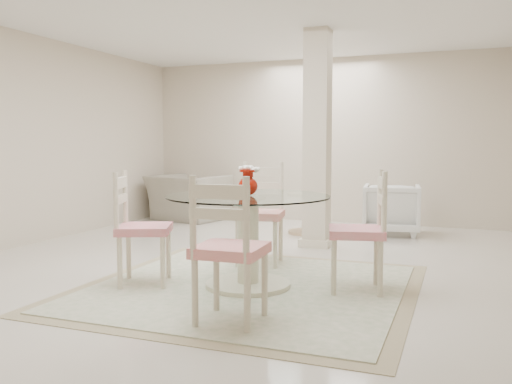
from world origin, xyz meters
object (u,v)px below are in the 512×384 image
(dining_chair_east, at_px, (365,222))
(dining_chair_south, at_px, (227,239))
(red_vase, at_px, (248,181))
(dining_table, at_px, (248,241))
(side_table, at_px, (307,215))
(recliner_taupe, at_px, (188,198))
(armchair_white, at_px, (392,209))
(column, at_px, (317,139))
(dining_chair_west, at_px, (136,220))
(dining_chair_north, at_px, (261,205))

(dining_chair_east, distance_m, dining_chair_south, 1.46)
(red_vase, distance_m, dining_chair_south, 1.08)
(dining_table, bearing_deg, side_table, 95.80)
(dining_chair_east, xyz_separation_m, recliner_taupe, (-3.59, 3.52, -0.24))
(dining_chair_east, distance_m, side_table, 3.15)
(dining_chair_east, xyz_separation_m, armchair_white, (-0.16, 3.24, -0.25))
(column, distance_m, side_table, 1.46)
(dining_chair_east, height_order, dining_chair_south, dining_chair_south)
(dining_chair_south, height_order, recliner_taupe, dining_chair_south)
(dining_chair_west, distance_m, recliner_taupe, 4.35)
(dining_table, bearing_deg, recliner_taupe, 124.55)
(dining_chair_west, bearing_deg, recliner_taupe, -0.66)
(dining_table, relative_size, armchair_white, 1.82)
(red_vase, relative_size, dining_chair_east, 0.23)
(red_vase, height_order, dining_chair_south, dining_chair_south)
(dining_chair_north, xyz_separation_m, dining_chair_west, (-0.74, -1.26, -0.03))
(dining_chair_west, distance_m, side_table, 3.44)
(red_vase, xyz_separation_m, dining_chair_south, (0.24, -1.00, -0.34))
(column, bearing_deg, armchair_white, 59.10)
(dining_chair_west, height_order, armchair_white, dining_chair_west)
(dining_chair_west, xyz_separation_m, dining_chair_south, (1.23, -0.74, 0.02))
(dining_chair_north, distance_m, recliner_taupe, 3.64)
(dining_chair_north, bearing_deg, armchair_white, 56.54)
(dining_chair_west, xyz_separation_m, side_table, (0.68, 3.35, -0.34))
(dining_chair_east, height_order, side_table, dining_chair_east)
(red_vase, height_order, side_table, red_vase)
(dining_table, relative_size, dining_chair_west, 1.26)
(recliner_taupe, height_order, armchair_white, recliner_taupe)
(recliner_taupe, bearing_deg, side_table, 175.78)
(red_vase, bearing_deg, recliner_taupe, 124.58)
(dining_chair_north, bearing_deg, recliner_taupe, 120.29)
(dining_chair_east, height_order, dining_chair_west, dining_chair_east)
(dining_chair_east, bearing_deg, side_table, -168.40)
(dining_chair_south, distance_m, armchair_white, 4.53)
(dining_table, height_order, dining_chair_east, dining_chair_east)
(armchair_white, bearing_deg, dining_chair_south, 76.06)
(dining_chair_west, bearing_deg, dining_table, -97.62)
(dining_chair_south, bearing_deg, red_vase, -79.15)
(dining_chair_north, bearing_deg, dining_table, -86.14)
(armchair_white, xyz_separation_m, side_table, (-1.15, -0.39, -0.10))
(dining_table, distance_m, red_vase, 0.54)
(recliner_taupe, xyz_separation_m, side_table, (2.28, -0.68, -0.11))
(dining_chair_south, xyz_separation_m, recliner_taupe, (-2.83, 4.77, -0.24))
(column, xyz_separation_m, side_table, (-0.38, 0.90, -1.08))
(dining_table, xyz_separation_m, armchair_white, (0.83, 3.49, -0.06))
(dining_table, distance_m, dining_chair_east, 1.04)
(dining_table, height_order, dining_chair_south, dining_chair_south)
(red_vase, bearing_deg, dining_table, -95.71)
(armchair_white, bearing_deg, dining_chair_north, 60.20)
(dining_chair_west, bearing_deg, red_vase, -97.46)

